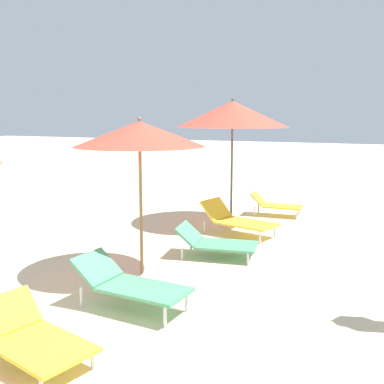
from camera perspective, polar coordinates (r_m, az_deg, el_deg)
The scene contains 7 objects.
lounger_nearest_shoreside at distance 5.03m, azimuth -19.34°, elevation -16.58°, with size 1.40×0.96×0.57m.
umbrella_second at distance 6.90m, azimuth -6.53°, elevation 7.17°, with size 1.97×1.97×2.41m.
lounger_second_shoreside at distance 7.99m, azimuth 2.91°, elevation -6.21°, with size 1.46×0.91×0.55m.
lounger_second_inland at distance 5.95m, azimuth -7.75°, elevation -11.14°, with size 1.54×0.72×0.64m.
umbrella_farthest at distance 10.24m, azimuth 5.05°, elevation 9.60°, with size 2.48×2.48×2.80m.
lounger_farthest_shoreside at distance 11.40m, azimuth 10.33°, elevation -1.52°, with size 1.27×0.64×0.55m.
lounger_farthest_inland at distance 9.46m, azimuth 5.62°, elevation -3.39°, with size 1.65×1.04×0.68m.
Camera 1 is at (3.60, -2.37, 2.42)m, focal length 42.95 mm.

